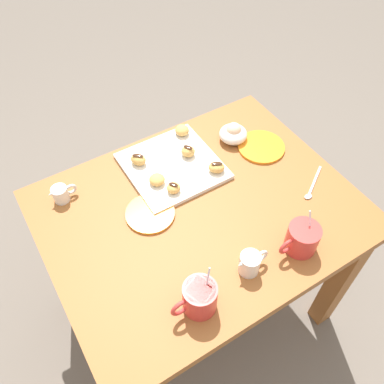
# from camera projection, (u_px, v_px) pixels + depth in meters

# --- Properties ---
(ground_plane) EXTENTS (8.00, 8.00, 0.00)m
(ground_plane) POSITION_uv_depth(u_px,v_px,m) (198.00, 304.00, 1.87)
(ground_plane) COLOR #665B51
(dining_table) EXTENTS (0.99, 0.78, 0.72)m
(dining_table) POSITION_uv_depth(u_px,v_px,m) (200.00, 233.00, 1.42)
(dining_table) COLOR #935628
(dining_table) RESTS_ON ground_plane
(pastry_plate_square) EXTENTS (0.31, 0.31, 0.02)m
(pastry_plate_square) POSITION_uv_depth(u_px,v_px,m) (172.00, 166.00, 1.42)
(pastry_plate_square) COLOR silver
(pastry_plate_square) RESTS_ON dining_table
(coffee_mug_red_left) EXTENTS (0.14, 0.10, 0.14)m
(coffee_mug_red_left) POSITION_uv_depth(u_px,v_px,m) (302.00, 238.00, 1.18)
(coffee_mug_red_left) COLOR red
(coffee_mug_red_left) RESTS_ON dining_table
(coffee_mug_red_right) EXTENTS (0.13, 0.09, 0.15)m
(coffee_mug_red_right) POSITION_uv_depth(u_px,v_px,m) (199.00, 297.00, 1.06)
(coffee_mug_red_right) COLOR red
(coffee_mug_red_right) RESTS_ON dining_table
(cream_pitcher_white) EXTENTS (0.10, 0.06, 0.07)m
(cream_pitcher_white) POSITION_uv_depth(u_px,v_px,m) (250.00, 263.00, 1.14)
(cream_pitcher_white) COLOR silver
(cream_pitcher_white) RESTS_ON dining_table
(ice_cream_bowl) EXTENTS (0.10, 0.10, 0.08)m
(ice_cream_bowl) POSITION_uv_depth(u_px,v_px,m) (233.00, 133.00, 1.49)
(ice_cream_bowl) COLOR silver
(ice_cream_bowl) RESTS_ON dining_table
(chocolate_sauce_pitcher) EXTENTS (0.09, 0.05, 0.06)m
(chocolate_sauce_pitcher) POSITION_uv_depth(u_px,v_px,m) (61.00, 193.00, 1.31)
(chocolate_sauce_pitcher) COLOR silver
(chocolate_sauce_pitcher) RESTS_ON dining_table
(saucer_orange_left) EXTENTS (0.16, 0.16, 0.01)m
(saucer_orange_left) POSITION_uv_depth(u_px,v_px,m) (150.00, 214.00, 1.30)
(saucer_orange_left) COLOR orange
(saucer_orange_left) RESTS_ON dining_table
(saucer_orange_right) EXTENTS (0.17, 0.17, 0.01)m
(saucer_orange_right) POSITION_uv_depth(u_px,v_px,m) (261.00, 147.00, 1.49)
(saucer_orange_right) COLOR orange
(saucer_orange_right) RESTS_ON dining_table
(loose_spoon_near_saucer) EXTENTS (0.14, 0.09, 0.01)m
(loose_spoon_near_saucer) POSITION_uv_depth(u_px,v_px,m) (312.00, 187.00, 1.37)
(loose_spoon_near_saucer) COLOR silver
(loose_spoon_near_saucer) RESTS_ON dining_table
(beignet_0) EXTENTS (0.07, 0.07, 0.03)m
(beignet_0) POSITION_uv_depth(u_px,v_px,m) (217.00, 167.00, 1.38)
(beignet_0) COLOR #DBA351
(beignet_0) RESTS_ON pastry_plate_square
(chocolate_drizzle_0) EXTENTS (0.04, 0.03, 0.00)m
(chocolate_drizzle_0) POSITION_uv_depth(u_px,v_px,m) (217.00, 164.00, 1.37)
(chocolate_drizzle_0) COLOR #381E11
(chocolate_drizzle_0) RESTS_ON beignet_0
(beignet_1) EXTENTS (0.07, 0.07, 0.03)m
(beignet_1) POSITION_uv_depth(u_px,v_px,m) (157.00, 180.00, 1.35)
(beignet_1) COLOR #DBA351
(beignet_1) RESTS_ON pastry_plate_square
(beignet_2) EXTENTS (0.07, 0.07, 0.04)m
(beignet_2) POSITION_uv_depth(u_px,v_px,m) (188.00, 151.00, 1.43)
(beignet_2) COLOR #DBA351
(beignet_2) RESTS_ON pastry_plate_square
(chocolate_drizzle_2) EXTENTS (0.03, 0.04, 0.00)m
(chocolate_drizzle_2) POSITION_uv_depth(u_px,v_px,m) (188.00, 147.00, 1.41)
(chocolate_drizzle_2) COLOR #381E11
(chocolate_drizzle_2) RESTS_ON beignet_2
(beignet_3) EXTENTS (0.05, 0.06, 0.04)m
(beignet_3) POSITION_uv_depth(u_px,v_px,m) (182.00, 130.00, 1.50)
(beignet_3) COLOR #DBA351
(beignet_3) RESTS_ON pastry_plate_square
(beignet_4) EXTENTS (0.06, 0.06, 0.03)m
(beignet_4) POSITION_uv_depth(u_px,v_px,m) (174.00, 188.00, 1.33)
(beignet_4) COLOR #DBA351
(beignet_4) RESTS_ON pastry_plate_square
(chocolate_drizzle_4) EXTENTS (0.03, 0.03, 0.00)m
(chocolate_drizzle_4) POSITION_uv_depth(u_px,v_px,m) (173.00, 184.00, 1.31)
(chocolate_drizzle_4) COLOR #381E11
(chocolate_drizzle_4) RESTS_ON beignet_4
(beignet_5) EXTENTS (0.07, 0.07, 0.04)m
(beignet_5) POSITION_uv_depth(u_px,v_px,m) (138.00, 160.00, 1.41)
(beignet_5) COLOR #DBA351
(beignet_5) RESTS_ON pastry_plate_square
(chocolate_drizzle_5) EXTENTS (0.04, 0.04, 0.00)m
(chocolate_drizzle_5) POSITION_uv_depth(u_px,v_px,m) (138.00, 156.00, 1.39)
(chocolate_drizzle_5) COLOR #381E11
(chocolate_drizzle_5) RESTS_ON beignet_5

